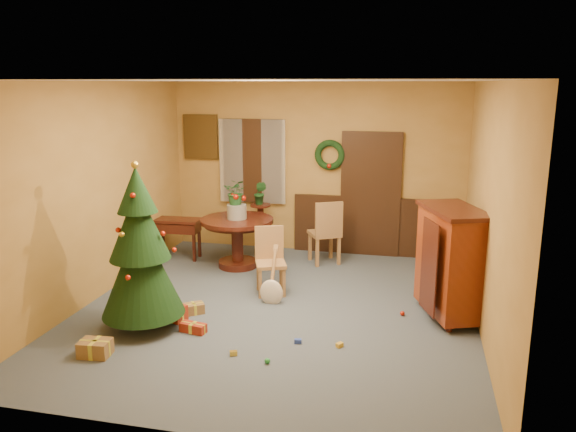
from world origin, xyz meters
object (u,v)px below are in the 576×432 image
(chair_near, at_px, (270,258))
(writing_desk, at_px, (178,229))
(dining_table, at_px, (237,233))
(sideboard, at_px, (451,260))
(christmas_tree, at_px, (140,251))

(chair_near, relative_size, writing_desk, 1.19)
(writing_desk, bearing_deg, dining_table, -10.66)
(dining_table, height_order, sideboard, sideboard)
(chair_near, bearing_deg, sideboard, -8.53)
(chair_near, bearing_deg, dining_table, 129.52)
(chair_near, xyz_separation_m, sideboard, (2.40, -0.36, 0.25))
(dining_table, bearing_deg, sideboard, -22.41)
(dining_table, relative_size, sideboard, 0.82)
(christmas_tree, bearing_deg, chair_near, 51.60)
(dining_table, xyz_separation_m, chair_near, (0.79, -0.96, -0.06))
(writing_desk, bearing_deg, sideboard, -19.53)
(sideboard, bearing_deg, christmas_tree, -162.53)
(christmas_tree, bearing_deg, writing_desk, 105.15)
(dining_table, relative_size, christmas_tree, 0.57)
(dining_table, height_order, writing_desk, dining_table)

